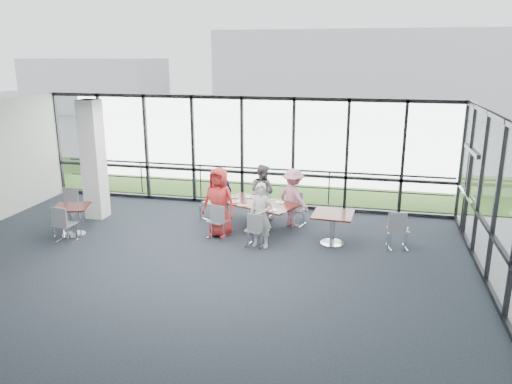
% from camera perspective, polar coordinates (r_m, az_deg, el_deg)
% --- Properties ---
extents(floor, '(12.00, 10.00, 0.02)m').
position_cam_1_polar(floor, '(10.44, -8.55, -9.30)').
color(floor, '#1C232A').
rests_on(floor, ground).
extents(ceiling, '(12.00, 10.00, 0.04)m').
position_cam_1_polar(ceiling, '(9.56, -9.32, 8.45)').
color(ceiling, white).
rests_on(ceiling, ground).
extents(curtain_wall_back, '(12.00, 0.10, 3.20)m').
position_cam_1_polar(curtain_wall_back, '(14.51, -1.60, 4.61)').
color(curtain_wall_back, white).
rests_on(curtain_wall_back, ground).
extents(curtain_wall_right, '(0.10, 10.00, 3.20)m').
position_cam_1_polar(curtain_wall_right, '(9.51, 27.02, -3.00)').
color(curtain_wall_right, white).
rests_on(curtain_wall_right, ground).
extents(exit_door, '(0.12, 1.60, 2.10)m').
position_cam_1_polar(exit_door, '(13.18, 23.05, -0.23)').
color(exit_door, black).
rests_on(exit_door, ground).
extents(structural_column, '(0.50, 0.50, 3.20)m').
position_cam_1_polar(structural_column, '(14.08, -18.08, 3.51)').
color(structural_column, white).
rests_on(structural_column, ground).
extents(apron, '(80.00, 70.00, 0.02)m').
position_cam_1_polar(apron, '(19.62, 2.12, 2.65)').
color(apron, gray).
rests_on(apron, ground).
extents(grass_strip, '(80.00, 5.00, 0.01)m').
position_cam_1_polar(grass_strip, '(17.70, 0.88, 1.34)').
color(grass_strip, '#345D1D').
rests_on(grass_strip, ground).
extents(hangar_main, '(24.00, 10.00, 6.00)m').
position_cam_1_polar(hangar_main, '(40.81, 13.96, 13.18)').
color(hangar_main, silver).
rests_on(hangar_main, ground).
extents(hangar_aux, '(10.00, 6.00, 4.00)m').
position_cam_1_polar(hangar_aux, '(42.72, -17.75, 11.65)').
color(hangar_aux, silver).
rests_on(hangar_aux, ground).
extents(guard_rail, '(12.00, 0.06, 0.06)m').
position_cam_1_polar(guard_rail, '(15.32, -1.01, 0.98)').
color(guard_rail, '#2D2D33').
rests_on(guard_rail, ground).
extents(main_table, '(2.16, 1.70, 0.75)m').
position_cam_1_polar(main_table, '(12.54, 0.31, -1.74)').
color(main_table, '#3E1910').
rests_on(main_table, ground).
extents(side_table_left, '(0.98, 0.98, 0.75)m').
position_cam_1_polar(side_table_left, '(13.04, -20.32, -2.08)').
color(side_table_left, '#3E1910').
rests_on(side_table_left, ground).
extents(side_table_right, '(0.97, 0.97, 0.75)m').
position_cam_1_polar(side_table_right, '(11.80, 8.78, -2.95)').
color(side_table_right, '#3E1910').
rests_on(side_table_right, ground).
extents(diner_near_left, '(0.92, 0.67, 1.72)m').
position_cam_1_polar(diner_near_left, '(12.16, -4.25, -1.16)').
color(diner_near_left, red).
rests_on(diner_near_left, ground).
extents(diner_near_right, '(0.61, 0.48, 1.52)m').
position_cam_1_polar(diner_near_right, '(11.47, 0.57, -2.69)').
color(diner_near_right, silver).
rests_on(diner_near_right, ground).
extents(diner_far_left, '(0.85, 0.71, 1.51)m').
position_cam_1_polar(diner_far_left, '(13.44, 0.70, 0.02)').
color(diner_far_left, slate).
rests_on(diner_far_left, ground).
extents(diner_far_right, '(1.09, 0.99, 1.52)m').
position_cam_1_polar(diner_far_right, '(12.90, 4.27, -0.66)').
color(diner_far_right, pink).
rests_on(diner_far_right, ground).
extents(diner_end, '(0.75, 0.98, 1.49)m').
position_cam_1_polar(diner_end, '(13.29, -4.05, -0.23)').
color(diner_end, '#2A47A5').
rests_on(diner_end, ground).
extents(chair_main_nl, '(0.53, 0.53, 0.85)m').
position_cam_1_polar(chair_main_nl, '(12.16, -4.40, -3.32)').
color(chair_main_nl, gray).
rests_on(chair_main_nl, ground).
extents(chair_main_nr, '(0.46, 0.46, 0.81)m').
position_cam_1_polar(chair_main_nr, '(11.59, -0.07, -4.34)').
color(chair_main_nr, gray).
rests_on(chair_main_nr, ground).
extents(chair_main_fl, '(0.48, 0.48, 0.81)m').
position_cam_1_polar(chair_main_fl, '(13.65, 0.75, -1.24)').
color(chair_main_fl, gray).
rests_on(chair_main_fl, ground).
extents(chair_main_fr, '(0.50, 0.50, 0.82)m').
position_cam_1_polar(chair_main_fr, '(13.09, 4.70, -2.03)').
color(chair_main_fr, gray).
rests_on(chair_main_fr, ground).
extents(chair_main_end, '(0.66, 0.66, 0.97)m').
position_cam_1_polar(chair_main_end, '(13.47, -4.85, -1.20)').
color(chair_main_end, gray).
rests_on(chair_main_end, ground).
extents(chair_spare_la, '(0.46, 0.46, 0.89)m').
position_cam_1_polar(chair_spare_la, '(12.68, -21.04, -3.46)').
color(chair_spare_la, gray).
rests_on(chair_spare_la, ground).
extents(chair_spare_lb, '(0.46, 0.46, 0.91)m').
position_cam_1_polar(chair_spare_lb, '(13.98, -20.78, -1.66)').
color(chair_spare_lb, gray).
rests_on(chair_spare_lb, ground).
extents(chair_spare_r, '(0.52, 0.52, 0.89)m').
position_cam_1_polar(chair_spare_r, '(11.92, 15.95, -4.19)').
color(chair_spare_r, gray).
rests_on(chair_spare_r, ground).
extents(plate_nl, '(0.27, 0.27, 0.01)m').
position_cam_1_polar(plate_nl, '(12.56, -2.44, -1.09)').
color(plate_nl, white).
rests_on(plate_nl, main_table).
extents(plate_nr, '(0.27, 0.27, 0.01)m').
position_cam_1_polar(plate_nr, '(11.89, 1.81, -2.04)').
color(plate_nr, white).
rests_on(plate_nr, main_table).
extents(plate_fl, '(0.28, 0.28, 0.01)m').
position_cam_1_polar(plate_fl, '(12.97, -0.60, -0.53)').
color(plate_fl, white).
rests_on(plate_fl, main_table).
extents(plate_fr, '(0.24, 0.24, 0.01)m').
position_cam_1_polar(plate_fr, '(12.49, 2.74, -1.18)').
color(plate_fr, white).
rests_on(plate_fr, main_table).
extents(plate_end, '(0.25, 0.25, 0.01)m').
position_cam_1_polar(plate_end, '(12.98, -2.58, -0.53)').
color(plate_end, white).
rests_on(plate_end, main_table).
extents(tumbler_a, '(0.07, 0.07, 0.15)m').
position_cam_1_polar(tumbler_a, '(12.41, -1.30, -0.96)').
color(tumbler_a, white).
rests_on(tumbler_a, main_table).
extents(tumbler_b, '(0.07, 0.07, 0.14)m').
position_cam_1_polar(tumbler_b, '(12.16, 0.85, -1.33)').
color(tumbler_b, white).
rests_on(tumbler_b, main_table).
extents(tumbler_c, '(0.07, 0.07, 0.14)m').
position_cam_1_polar(tumbler_c, '(12.69, 0.99, -0.61)').
color(tumbler_c, white).
rests_on(tumbler_c, main_table).
extents(tumbler_d, '(0.07, 0.07, 0.14)m').
position_cam_1_polar(tumbler_d, '(12.78, -2.35, -0.51)').
color(tumbler_d, white).
rests_on(tumbler_d, main_table).
extents(menu_a, '(0.30, 0.24, 0.00)m').
position_cam_1_polar(menu_a, '(12.27, -1.44, -1.50)').
color(menu_a, silver).
rests_on(menu_a, main_table).
extents(menu_b, '(0.37, 0.36, 0.00)m').
position_cam_1_polar(menu_b, '(11.80, 2.70, -2.22)').
color(menu_b, silver).
rests_on(menu_b, main_table).
extents(menu_c, '(0.28, 0.20, 0.00)m').
position_cam_1_polar(menu_c, '(12.75, 1.58, -0.85)').
color(menu_c, silver).
rests_on(menu_c, main_table).
extents(condiment_caddy, '(0.10, 0.07, 0.04)m').
position_cam_1_polar(condiment_caddy, '(12.46, 0.71, -1.15)').
color(condiment_caddy, black).
rests_on(condiment_caddy, main_table).
extents(ketchup_bottle, '(0.06, 0.06, 0.18)m').
position_cam_1_polar(ketchup_bottle, '(12.51, 0.36, -0.75)').
color(ketchup_bottle, '#B50A21').
rests_on(ketchup_bottle, main_table).
extents(green_bottle, '(0.05, 0.05, 0.20)m').
position_cam_1_polar(green_bottle, '(12.42, 0.71, -0.82)').
color(green_bottle, '#24733E').
rests_on(green_bottle, main_table).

